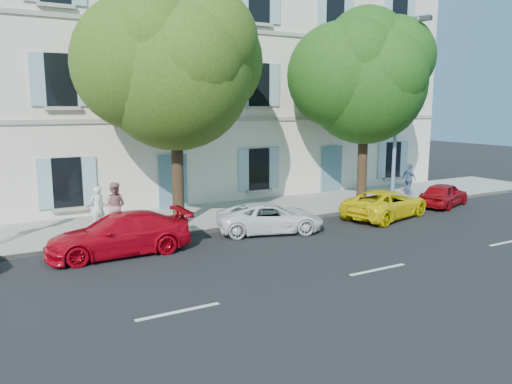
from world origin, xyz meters
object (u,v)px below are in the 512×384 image
car_red_coupe (119,234)px  car_red_hatchback (444,194)px  car_yellow_supercar (386,204)px  street_lamp (399,101)px  pedestrian_b (114,206)px  tree_right (365,83)px  pedestrian_a (97,208)px  tree_left (175,73)px  car_white_coupe (270,218)px  pedestrian_c (409,179)px

car_red_coupe → car_red_hatchback: bearing=91.6°
car_yellow_supercar → street_lamp: bearing=-67.6°
car_yellow_supercar → pedestrian_b: (-10.48, 2.85, 0.43)m
car_red_coupe → street_lamp: bearing=96.7°
tree_right → street_lamp: size_ratio=1.03×
street_lamp → pedestrian_a: (-13.12, 1.75, -3.90)m
car_red_hatchback → tree_right: (-3.09, 2.18, 5.06)m
car_red_hatchback → tree_left: size_ratio=0.38×
tree_left → tree_right: size_ratio=1.02×
street_lamp → pedestrian_a: size_ratio=5.28×
car_white_coupe → tree_right: bearing=-52.1°
car_yellow_supercar → pedestrian_c: (4.32, 2.87, 0.35)m
car_yellow_supercar → street_lamp: size_ratio=0.52×
tree_right → pedestrian_b: size_ratio=4.85×
tree_left → car_white_coupe: bearing=-39.6°
car_red_hatchback → pedestrian_a: (-15.07, 2.90, 0.37)m
pedestrian_b → pedestrian_c: (14.80, 0.01, -0.08)m
pedestrian_c → tree_left: bearing=95.4°
car_red_hatchback → tree_right: 6.32m
car_yellow_supercar → pedestrian_a: size_ratio=2.73×
car_red_hatchback → car_white_coupe: bearing=71.6°
pedestrian_b → pedestrian_c: pedestrian_b is taller
car_yellow_supercar → street_lamp: (2.14, 1.63, 4.24)m
car_red_hatchback → car_red_coupe: bearing=71.4°
car_red_hatchback → pedestrian_c: 2.43m
street_lamp → car_yellow_supercar: bearing=-142.7°
car_red_coupe → pedestrian_c: size_ratio=2.79×
car_red_hatchback → tree_left: tree_left is taller
street_lamp → car_white_coupe: bearing=-169.9°
tree_left → pedestrian_b: bearing=171.9°
car_white_coupe → car_yellow_supercar: bearing=-75.3°
pedestrian_a → pedestrian_c: size_ratio=0.98×
pedestrian_a → pedestrian_b: bearing=118.0°
car_red_hatchback → pedestrian_a: 15.35m
pedestrian_c → car_red_hatchback: bearing=178.3°
car_white_coupe → car_red_hatchback: (9.54, 0.20, 0.02)m
car_yellow_supercar → tree_left: size_ratio=0.49×
car_red_coupe → tree_right: (11.99, 2.42, 4.98)m
tree_right → pedestrian_b: 12.36m
car_red_coupe → street_lamp: 13.86m
street_lamp → tree_right: bearing=138.0°
car_red_hatchback → pedestrian_b: 14.77m
car_white_coupe → car_red_hatchback: car_red_hatchback is taller
car_red_coupe → car_white_coupe: 5.55m
street_lamp → car_red_coupe: bearing=-173.9°
car_red_hatchback → tree_right: tree_right is taller
car_yellow_supercar → pedestrian_c: bearing=-71.3°
street_lamp → pedestrian_a: street_lamp is taller
car_red_coupe → pedestrian_c: pedestrian_c is taller
tree_left → tree_right: bearing=0.8°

